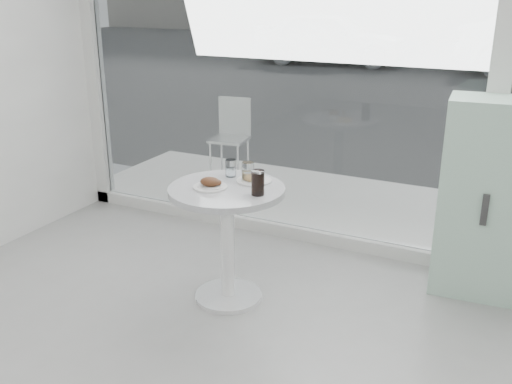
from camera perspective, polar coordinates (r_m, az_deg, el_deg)
The scene contains 12 objects.
storefront at distance 4.12m, azimuth 12.00°, elevation 16.39°, with size 5.00×0.14×3.00m.
main_table at distance 3.57m, azimuth -2.90°, elevation -2.84°, with size 0.72×0.72×0.77m.
patio_deck at distance 5.26m, azimuth 12.18°, elevation -1.89°, with size 5.60×1.60×0.05m, color silver.
street at distance 17.12m, azimuth 22.84°, elevation 11.73°, with size 40.00×24.00×0.00m, color #373737.
mint_cabinet at distance 3.94m, azimuth 22.19°, elevation -0.67°, with size 0.63×0.44×1.29m.
patio_chair at distance 5.93m, azimuth -2.44°, elevation 5.98°, with size 0.40×0.40×0.82m.
car_white at distance 15.86m, azimuth 7.41°, elevation 15.06°, with size 1.63×4.05×1.38m, color silver.
plate_fritter at distance 3.48m, azimuth -4.55°, elevation 0.81°, with size 0.21×0.21×0.07m.
plate_donut at distance 3.59m, azimuth -0.21°, elevation 1.36°, with size 0.22×0.22×0.05m.
water_tumbler_a at distance 3.68m, azimuth -2.54°, elevation 2.30°, with size 0.07×0.07×0.11m.
water_tumbler_b at distance 3.58m, azimuth -0.81°, elevation 1.92°, with size 0.08×0.08×0.12m.
cola_glass at distance 3.34m, azimuth 0.18°, elevation 0.90°, with size 0.08×0.08×0.15m.
Camera 1 is at (1.12, -0.98, 1.92)m, focal length 40.00 mm.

